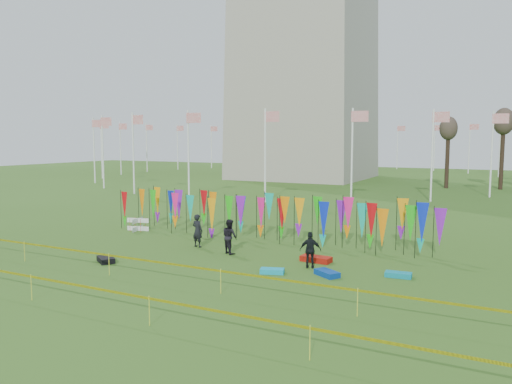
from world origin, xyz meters
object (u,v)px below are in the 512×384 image
at_px(person_left, 198,231).
at_px(person_mid, 230,236).
at_px(kite_bag_turquoise, 272,271).
at_px(box_kite, 138,224).
at_px(person_right, 310,250).
at_px(kite_bag_red, 316,259).
at_px(kite_bag_blue, 327,273).
at_px(kite_bag_black, 106,260).
at_px(kite_bag_teal, 398,275).

bearing_deg(person_left, person_mid, 175.06).
relative_size(person_left, kite_bag_turquoise, 1.74).
distance_m(box_kite, person_mid, 8.24).
distance_m(box_kite, person_right, 12.65).
bearing_deg(person_mid, person_left, 15.66).
xyz_separation_m(kite_bag_turquoise, kite_bag_red, (0.90, 2.64, 0.03)).
relative_size(kite_bag_blue, kite_bag_black, 1.02).
bearing_deg(kite_bag_red, person_left, 179.00).
relative_size(person_mid, kite_bag_blue, 1.59).
xyz_separation_m(kite_bag_red, kite_bag_teal, (3.77, -0.85, -0.03)).
distance_m(person_left, person_right, 6.67).
relative_size(box_kite, kite_bag_black, 0.76).
relative_size(person_left, kite_bag_red, 1.25).
distance_m(kite_bag_red, kite_bag_black, 9.33).
bearing_deg(kite_bag_teal, person_mid, 176.69).
distance_m(person_mid, person_right, 4.45).
xyz_separation_m(person_left, person_right, (6.55, -1.25, -0.07)).
bearing_deg(kite_bag_turquoise, kite_bag_black, -166.73).
bearing_deg(kite_bag_red, person_right, -81.55).
xyz_separation_m(kite_bag_red, kite_bag_black, (-8.24, -4.37, -0.01)).
bearing_deg(box_kite, person_right, -15.26).
bearing_deg(kite_bag_teal, person_left, 174.58).
height_order(box_kite, kite_bag_red, box_kite).
bearing_deg(person_left, person_right, 177.24).
relative_size(person_left, person_right, 1.08).
distance_m(kite_bag_turquoise, kite_bag_red, 2.79).
relative_size(person_right, kite_bag_turquoise, 1.61).
height_order(person_left, kite_bag_teal, person_left).
bearing_deg(kite_bag_teal, kite_bag_black, -163.68).
relative_size(kite_bag_blue, kite_bag_red, 0.78).
height_order(kite_bag_turquoise, kite_bag_teal, kite_bag_teal).
xyz_separation_m(person_right, kite_bag_teal, (3.60, 0.29, -0.68)).
distance_m(person_right, kite_bag_teal, 3.67).
bearing_deg(kite_bag_turquoise, kite_bag_red, 71.10).
distance_m(box_kite, person_left, 6.03).
xyz_separation_m(kite_bag_turquoise, kite_bag_black, (-7.34, -1.73, 0.02)).
height_order(kite_bag_blue, kite_bag_black, kite_bag_black).
bearing_deg(kite_bag_turquoise, person_left, 153.38).
bearing_deg(person_mid, kite_bag_red, -146.05).
relative_size(kite_bag_turquoise, kite_bag_blue, 0.92).
xyz_separation_m(person_mid, kite_bag_red, (4.22, 0.39, -0.71)).
bearing_deg(kite_bag_teal, kite_bag_red, 167.27).
distance_m(kite_bag_blue, kite_bag_red, 2.33).
height_order(person_right, kite_bag_red, person_right).
distance_m(kite_bag_blue, kite_bag_black, 9.75).
xyz_separation_m(person_mid, kite_bag_teal, (7.99, -0.46, -0.73)).
bearing_deg(kite_bag_blue, kite_bag_teal, 24.01).
distance_m(kite_bag_blue, kite_bag_teal, 2.80).
xyz_separation_m(box_kite, person_mid, (7.82, -2.57, 0.44)).
bearing_deg(kite_bag_red, kite_bag_blue, -58.73).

